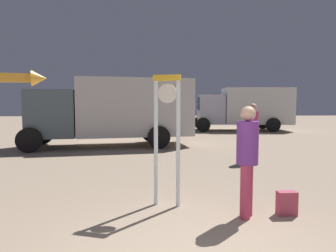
% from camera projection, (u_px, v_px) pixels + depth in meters
% --- Properties ---
extents(standing_clock, '(0.48, 0.22, 2.26)m').
position_uv_depth(standing_clock, '(167.00, 128.00, 5.03)').
color(standing_clock, white).
rests_on(standing_clock, ground_plane).
extents(arrow_sign, '(1.05, 0.40, 2.58)m').
position_uv_depth(arrow_sign, '(1.00, 110.00, 4.47)').
color(arrow_sign, brown).
rests_on(arrow_sign, ground_plane).
extents(person_near_clock, '(0.33, 0.33, 1.73)m').
position_uv_depth(person_near_clock, '(247.00, 156.00, 4.53)').
color(person_near_clock, '#BC3857').
rests_on(person_near_clock, ground_plane).
extents(backpack, '(0.30, 0.19, 0.38)m').
position_uv_depth(backpack, '(287.00, 203.00, 4.68)').
color(backpack, '#B34157').
rests_on(backpack, ground_plane).
extents(person_distant, '(0.34, 0.34, 1.78)m').
position_uv_depth(person_distant, '(253.00, 129.00, 8.96)').
color(person_distant, teal).
rests_on(person_distant, ground_plane).
extents(box_truck_near, '(6.97, 3.18, 2.79)m').
position_uv_depth(box_truck_near, '(117.00, 109.00, 12.25)').
color(box_truck_near, silver).
rests_on(box_truck_near, ground_plane).
extents(box_truck_far, '(6.41, 2.87, 2.80)m').
position_uv_depth(box_truck_far, '(246.00, 107.00, 19.45)').
color(box_truck_far, silver).
rests_on(box_truck_far, ground_plane).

